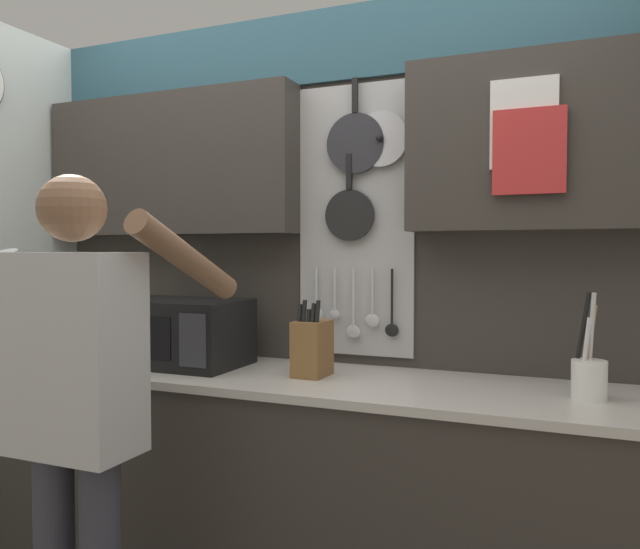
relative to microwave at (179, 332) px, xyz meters
The scene contains 6 objects.
base_cabinet_counter 0.77m from the microwave, ahead, with size 2.59×0.62×0.94m.
back_wall_unit 0.67m from the microwave, 29.68° to the left, with size 3.16×0.23×2.37m.
microwave is the anchor object (origin of this frame).
knife_block 0.59m from the microwave, ahead, with size 0.11×0.15×0.28m.
utensil_crock 1.52m from the microwave, ahead, with size 0.11×0.11×0.33m.
person 0.68m from the microwave, 80.62° to the right, with size 0.54×0.61×1.62m.
Camera 1 is at (1.00, -2.08, 1.39)m, focal length 35.00 mm.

